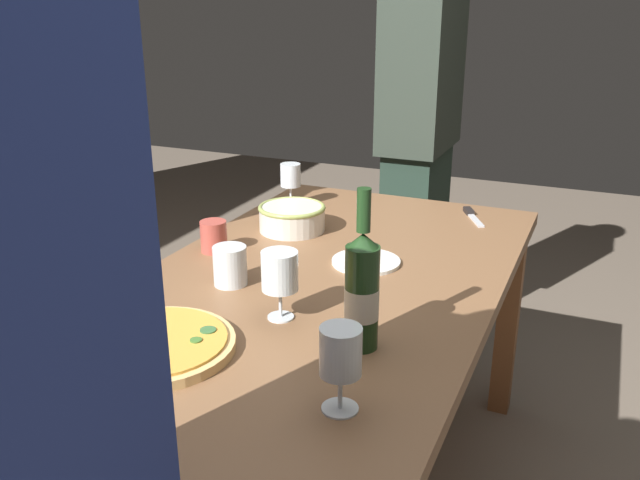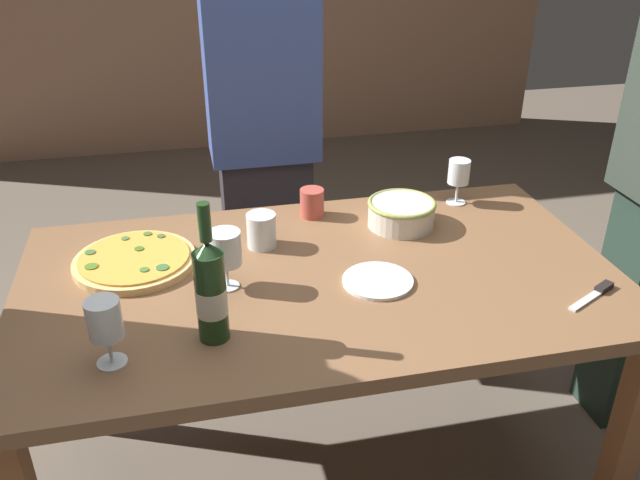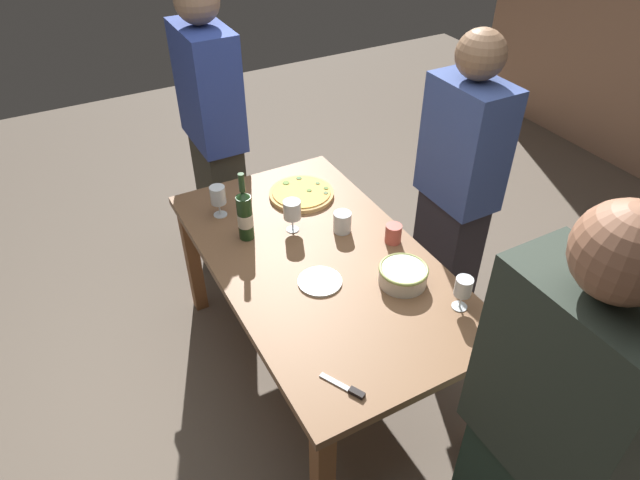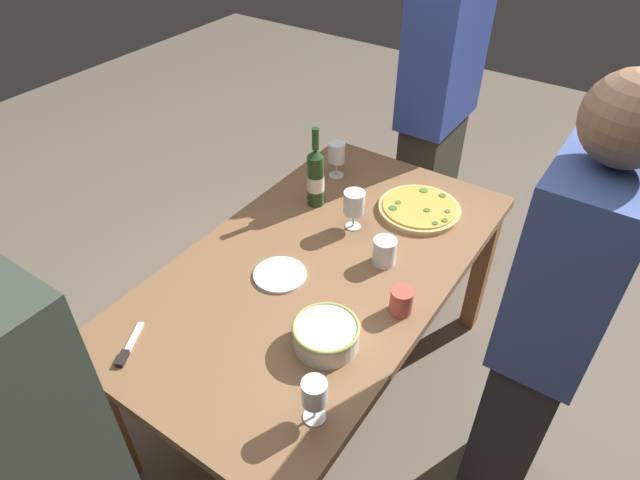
{
  "view_description": "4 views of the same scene",
  "coord_description": "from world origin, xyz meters",
  "px_view_note": "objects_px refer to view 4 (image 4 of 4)",
  "views": [
    {
      "loc": [
        -1.47,
        -0.65,
        1.44
      ],
      "look_at": [
        0.0,
        0.0,
        0.85
      ],
      "focal_mm": 37.75,
      "sensor_mm": 36.0,
      "label": 1
    },
    {
      "loc": [
        -0.33,
        -1.5,
        1.68
      ],
      "look_at": [
        0.0,
        0.0,
        0.85
      ],
      "focal_mm": 37.37,
      "sensor_mm": 36.0,
      "label": 2
    },
    {
      "loc": [
        1.68,
        -0.91,
        2.35
      ],
      "look_at": [
        0.0,
        0.0,
        0.85
      ],
      "focal_mm": 31.5,
      "sensor_mm": 36.0,
      "label": 3
    },
    {
      "loc": [
        1.22,
        0.83,
        2.05
      ],
      "look_at": [
        0.0,
        0.0,
        0.85
      ],
      "focal_mm": 30.48,
      "sensor_mm": 36.0,
      "label": 4
    }
  ],
  "objects_px": {
    "person_guest_left": "(547,335)",
    "person_guest_right": "(436,114)",
    "wine_glass_near_pizza": "(314,395)",
    "pizza": "(419,209)",
    "serving_bowl": "(326,334)",
    "cup_amber": "(384,251)",
    "wine_bottle": "(316,177)",
    "side_plate": "(280,275)",
    "pizza_knife": "(127,350)",
    "dining_table": "(320,281)",
    "cup_ceramic": "(401,301)",
    "wine_glass_far_left": "(354,204)",
    "wine_glass_by_bottle": "(337,153)"
  },
  "relations": [
    {
      "from": "pizza",
      "to": "cup_ceramic",
      "type": "xyz_separation_m",
      "value": [
        0.54,
        0.2,
        0.03
      ]
    },
    {
      "from": "wine_glass_far_left",
      "to": "person_guest_left",
      "type": "relative_size",
      "value": 0.1
    },
    {
      "from": "person_guest_right",
      "to": "side_plate",
      "type": "bearing_deg",
      "value": -3.88
    },
    {
      "from": "cup_amber",
      "to": "serving_bowl",
      "type": "bearing_deg",
      "value": 5.2
    },
    {
      "from": "pizza",
      "to": "wine_glass_far_left",
      "type": "bearing_deg",
      "value": -35.18
    },
    {
      "from": "serving_bowl",
      "to": "wine_bottle",
      "type": "relative_size",
      "value": 0.61
    },
    {
      "from": "cup_amber",
      "to": "pizza_knife",
      "type": "relative_size",
      "value": 0.6
    },
    {
      "from": "wine_glass_by_bottle",
      "to": "side_plate",
      "type": "relative_size",
      "value": 0.86
    },
    {
      "from": "serving_bowl",
      "to": "wine_glass_by_bottle",
      "type": "relative_size",
      "value": 1.3
    },
    {
      "from": "serving_bowl",
      "to": "pizza_knife",
      "type": "height_order",
      "value": "serving_bowl"
    },
    {
      "from": "wine_bottle",
      "to": "person_guest_left",
      "type": "distance_m",
      "value": 1.04
    },
    {
      "from": "wine_bottle",
      "to": "cup_amber",
      "type": "xyz_separation_m",
      "value": [
        0.17,
        0.41,
        -0.08
      ]
    },
    {
      "from": "person_guest_left",
      "to": "person_guest_right",
      "type": "distance_m",
      "value": 1.38
    },
    {
      "from": "wine_bottle",
      "to": "serving_bowl",
      "type": "bearing_deg",
      "value": 36.92
    },
    {
      "from": "side_plate",
      "to": "wine_glass_near_pizza",
      "type": "bearing_deg",
      "value": 46.85
    },
    {
      "from": "pizza",
      "to": "wine_glass_far_left",
      "type": "relative_size",
      "value": 2.08
    },
    {
      "from": "pizza",
      "to": "dining_table",
      "type": "bearing_deg",
      "value": -17.82
    },
    {
      "from": "pizza",
      "to": "cup_ceramic",
      "type": "relative_size",
      "value": 3.71
    },
    {
      "from": "side_plate",
      "to": "pizza_knife",
      "type": "relative_size",
      "value": 1.12
    },
    {
      "from": "person_guest_left",
      "to": "pizza_knife",
      "type": "bearing_deg",
      "value": 31.52
    },
    {
      "from": "wine_glass_near_pizza",
      "to": "wine_glass_by_bottle",
      "type": "distance_m",
      "value": 1.23
    },
    {
      "from": "serving_bowl",
      "to": "side_plate",
      "type": "relative_size",
      "value": 1.11
    },
    {
      "from": "wine_glass_far_left",
      "to": "pizza_knife",
      "type": "height_order",
      "value": "wine_glass_far_left"
    },
    {
      "from": "pizza",
      "to": "wine_glass_near_pizza",
      "type": "distance_m",
      "value": 1.04
    },
    {
      "from": "dining_table",
      "to": "cup_amber",
      "type": "xyz_separation_m",
      "value": [
        -0.13,
        0.19,
        0.14
      ]
    },
    {
      "from": "wine_bottle",
      "to": "side_plate",
      "type": "relative_size",
      "value": 1.82
    },
    {
      "from": "pizza",
      "to": "wine_bottle",
      "type": "distance_m",
      "value": 0.44
    },
    {
      "from": "cup_ceramic",
      "to": "wine_bottle",
      "type": "bearing_deg",
      "value": -121.31
    },
    {
      "from": "wine_glass_far_left",
      "to": "side_plate",
      "type": "height_order",
      "value": "wine_glass_far_left"
    },
    {
      "from": "wine_glass_by_bottle",
      "to": "cup_ceramic",
      "type": "height_order",
      "value": "wine_glass_by_bottle"
    },
    {
      "from": "dining_table",
      "to": "person_guest_right",
      "type": "relative_size",
      "value": 0.94
    },
    {
      "from": "wine_glass_near_pizza",
      "to": "wine_glass_far_left",
      "type": "distance_m",
      "value": 0.86
    },
    {
      "from": "wine_glass_by_bottle",
      "to": "pizza_knife",
      "type": "xyz_separation_m",
      "value": [
        1.19,
        0.02,
        -0.11
      ]
    },
    {
      "from": "cup_ceramic",
      "to": "person_guest_right",
      "type": "height_order",
      "value": "person_guest_right"
    },
    {
      "from": "pizza",
      "to": "pizza_knife",
      "type": "bearing_deg",
      "value": -19.54
    },
    {
      "from": "wine_glass_near_pizza",
      "to": "pizza",
      "type": "bearing_deg",
      "value": -169.51
    },
    {
      "from": "wine_glass_near_pizza",
      "to": "person_guest_left",
      "type": "height_order",
      "value": "person_guest_left"
    },
    {
      "from": "serving_bowl",
      "to": "person_guest_left",
      "type": "bearing_deg",
      "value": 121.5
    },
    {
      "from": "side_plate",
      "to": "dining_table",
      "type": "bearing_deg",
      "value": 151.3
    },
    {
      "from": "dining_table",
      "to": "side_plate",
      "type": "height_order",
      "value": "side_plate"
    },
    {
      "from": "serving_bowl",
      "to": "dining_table",
      "type": "bearing_deg",
      "value": -143.06
    },
    {
      "from": "person_guest_left",
      "to": "wine_bottle",
      "type": "bearing_deg",
      "value": -17.23
    },
    {
      "from": "wine_glass_near_pizza",
      "to": "side_plate",
      "type": "bearing_deg",
      "value": -133.15
    },
    {
      "from": "wine_glass_far_left",
      "to": "wine_glass_near_pizza",
      "type": "bearing_deg",
      "value": 24.57
    },
    {
      "from": "wine_glass_by_bottle",
      "to": "cup_ceramic",
      "type": "xyz_separation_m",
      "value": [
        0.58,
        0.62,
        -0.07
      ]
    },
    {
      "from": "side_plate",
      "to": "person_guest_right",
      "type": "bearing_deg",
      "value": 179.89
    },
    {
      "from": "wine_glass_far_left",
      "to": "cup_amber",
      "type": "bearing_deg",
      "value": 59.61
    },
    {
      "from": "wine_glass_far_left",
      "to": "pizza",
      "type": "bearing_deg",
      "value": 144.82
    },
    {
      "from": "serving_bowl",
      "to": "cup_amber",
      "type": "bearing_deg",
      "value": -174.8
    },
    {
      "from": "person_guest_right",
      "to": "pizza",
      "type": "bearing_deg",
      "value": 16.34
    }
  ]
}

